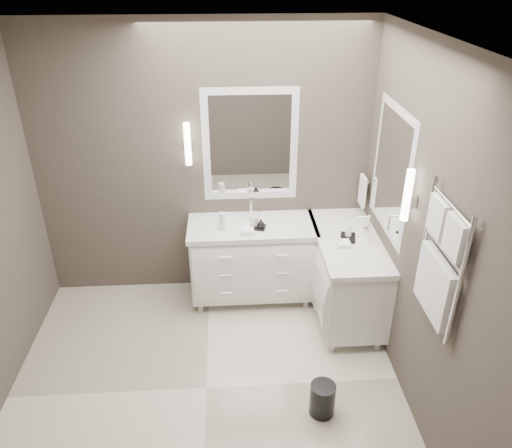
{
  "coord_description": "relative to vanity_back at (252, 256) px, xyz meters",
  "views": [
    {
      "loc": [
        0.22,
        -2.98,
        3.15
      ],
      "look_at": [
        0.45,
        0.7,
        1.14
      ],
      "focal_mm": 35.0,
      "sensor_mm": 36.0,
      "label": 1
    }
  ],
  "objects": [
    {
      "name": "wall_back",
      "position": [
        -0.45,
        0.28,
        0.86
      ],
      "size": [
        3.2,
        0.01,
        2.7
      ],
      "primitive_type": "cube",
      "color": "#463E38",
      "rests_on": "floor"
    },
    {
      "name": "amenity_tray_back",
      "position": [
        0.05,
        -0.08,
        0.38
      ],
      "size": [
        0.17,
        0.15,
        0.02
      ],
      "primitive_type": "cube",
      "rotation": [
        0.0,
        0.0,
        -0.26
      ],
      "color": "black",
      "rests_on": "vanity_back"
    },
    {
      "name": "sconce_right",
      "position": [
        1.08,
        -1.01,
        1.11
      ],
      "size": [
        0.06,
        0.06,
        0.4
      ],
      "color": "white",
      "rests_on": "wall_right"
    },
    {
      "name": "waste_bin",
      "position": [
        0.45,
        -1.53,
        -0.35
      ],
      "size": [
        0.21,
        0.21,
        0.27
      ],
      "primitive_type": "cylinder",
      "rotation": [
        0.0,
        0.0,
        -0.07
      ],
      "color": "black",
      "rests_on": "floor"
    },
    {
      "name": "towel_bar_corner",
      "position": [
        1.09,
        0.13,
        0.63
      ],
      "size": [
        0.03,
        0.22,
        0.3
      ],
      "color": "white",
      "rests_on": "wall_right"
    },
    {
      "name": "mirror_right",
      "position": [
        1.14,
        -0.43,
        1.06
      ],
      "size": [
        0.02,
        0.9,
        1.1
      ],
      "color": "white",
      "rests_on": "wall_right"
    },
    {
      "name": "wall_right",
      "position": [
        1.15,
        -1.23,
        0.86
      ],
      "size": [
        0.01,
        3.0,
        2.7
      ],
      "primitive_type": "cube",
      "color": "#463E38",
      "rests_on": "floor"
    },
    {
      "name": "towel_ladder",
      "position": [
        1.1,
        -1.63,
        0.91
      ],
      "size": [
        0.06,
        0.58,
        0.9
      ],
      "color": "white",
      "rests_on": "wall_right"
    },
    {
      "name": "soap_bottle_a",
      "position": [
        0.02,
        -0.06,
        0.46
      ],
      "size": [
        0.08,
        0.08,
        0.14
      ],
      "primitive_type": "imported",
      "rotation": [
        0.0,
        0.0,
        0.31
      ],
      "color": "white",
      "rests_on": "amenity_tray_back"
    },
    {
      "name": "amenity_tray_right",
      "position": [
        0.86,
        -0.33,
        0.38
      ],
      "size": [
        0.17,
        0.2,
        0.03
      ],
      "primitive_type": "cube",
      "rotation": [
        0.0,
        0.0,
        -0.23
      ],
      "color": "black",
      "rests_on": "vanity_right"
    },
    {
      "name": "water_bottle",
      "position": [
        -0.29,
        -0.08,
        0.45
      ],
      "size": [
        0.08,
        0.08,
        0.17
      ],
      "primitive_type": "cylinder",
      "rotation": [
        0.0,
        0.0,
        0.28
      ],
      "color": "silver",
      "rests_on": "vanity_back"
    },
    {
      "name": "ceiling",
      "position": [
        -0.45,
        -1.23,
        2.22
      ],
      "size": [
        3.2,
        3.0,
        0.01
      ],
      "primitive_type": "cube",
      "color": "white",
      "rests_on": "wall_back"
    },
    {
      "name": "vanity_right",
      "position": [
        0.88,
        -0.33,
        0.0
      ],
      "size": [
        0.59,
        1.24,
        0.97
      ],
      "color": "white",
      "rests_on": "floor"
    },
    {
      "name": "soap_bottle_b",
      "position": [
        0.08,
        -0.11,
        0.43
      ],
      "size": [
        0.07,
        0.07,
        0.09
      ],
      "primitive_type": "imported",
      "rotation": [
        0.0,
        0.0,
        0.06
      ],
      "color": "black",
      "rests_on": "amenity_tray_back"
    },
    {
      "name": "wall_front",
      "position": [
        -0.45,
        -2.73,
        0.86
      ],
      "size": [
        3.2,
        0.01,
        2.7
      ],
      "primitive_type": "cube",
      "color": "#463E38",
      "rests_on": "floor"
    },
    {
      "name": "sconce_back",
      "position": [
        -0.58,
        0.2,
        1.11
      ],
      "size": [
        0.06,
        0.06,
        0.4
      ],
      "color": "white",
      "rests_on": "wall_back"
    },
    {
      "name": "vanity_back",
      "position": [
        0.0,
        0.0,
        0.0
      ],
      "size": [
        1.24,
        0.59,
        0.97
      ],
      "color": "white",
      "rests_on": "floor"
    },
    {
      "name": "soap_bottle_c",
      "position": [
        0.86,
        -0.33,
        0.46
      ],
      "size": [
        0.07,
        0.07,
        0.15
      ],
      "primitive_type": "imported",
      "rotation": [
        0.0,
        0.0,
        -0.28
      ],
      "color": "white",
      "rests_on": "amenity_tray_right"
    },
    {
      "name": "mirror_back",
      "position": [
        -0.0,
        0.26,
        1.06
      ],
      "size": [
        0.9,
        0.02,
        1.1
      ],
      "color": "white",
      "rests_on": "wall_back"
    },
    {
      "name": "floor",
      "position": [
        -0.45,
        -1.23,
        -0.49
      ],
      "size": [
        3.2,
        3.0,
        0.01
      ],
      "primitive_type": "cube",
      "color": "silver",
      "rests_on": "ground"
    }
  ]
}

